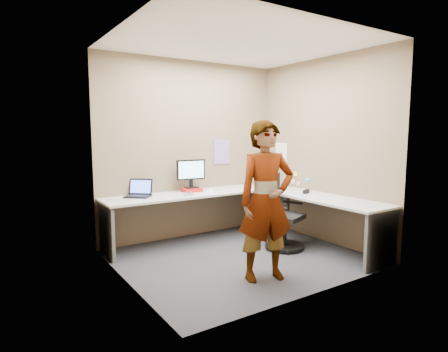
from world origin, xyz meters
TOP-DOWN VIEW (x-y plane):
  - ground at (0.00, 0.00)m, footprint 3.00×3.00m
  - wall_back at (0.00, 1.30)m, footprint 3.00×0.00m
  - wall_right at (1.50, 0.00)m, footprint 0.00×2.70m
  - wall_left at (-1.50, 0.00)m, footprint 0.00×2.70m
  - ceiling at (0.00, 0.00)m, footprint 3.00×3.00m
  - desk at (0.44, 0.39)m, footprint 2.98×2.58m
  - paper_ream at (-0.12, 1.08)m, footprint 0.30×0.23m
  - monitor at (-0.12, 1.10)m, footprint 0.45×0.15m
  - laptop at (-0.93, 1.13)m, footprint 0.43×0.43m
  - trackball_mouse at (-0.32, 0.81)m, footprint 0.12×0.08m
  - origami at (0.11, 0.91)m, footprint 0.10×0.10m
  - stapler at (1.21, 0.03)m, footprint 0.15×0.09m
  - flower at (1.33, 0.12)m, footprint 0.07×0.07m
  - calendar_purple at (0.55, 1.29)m, footprint 0.30×0.01m
  - calendar_white at (1.49, 0.90)m, footprint 0.01×0.28m
  - sticky_note_a at (1.49, 0.55)m, footprint 0.01×0.07m
  - sticky_note_b at (1.49, 0.60)m, footprint 0.01×0.07m
  - sticky_note_c at (1.49, 0.48)m, footprint 0.01×0.07m
  - sticky_note_d at (1.49, 0.70)m, footprint 0.01×0.07m
  - office_chair at (0.71, 0.01)m, footprint 0.59×0.59m
  - person at (-0.17, -0.72)m, footprint 0.73×0.57m

SIDE VIEW (x-z plane):
  - ground at x=0.00m, z-range 0.00..0.00m
  - office_chair at x=0.71m, z-range -0.09..0.93m
  - desk at x=0.44m, z-range 0.22..0.95m
  - trackball_mouse at x=-0.32m, z-range 0.72..0.79m
  - stapler at x=1.21m, z-range 0.73..0.78m
  - paper_ream at x=-0.12m, z-range 0.73..0.79m
  - origami at x=0.11m, z-range 0.73..0.79m
  - laptop at x=-0.93m, z-range 0.67..0.91m
  - sticky_note_c at x=1.49m, z-range 0.76..0.84m
  - sticky_note_b at x=1.49m, z-range 0.78..0.86m
  - flower at x=1.33m, z-range 0.77..0.98m
  - person at x=-0.17m, z-range 0.00..1.76m
  - sticky_note_d at x=1.49m, z-range 0.88..0.96m
  - sticky_note_a at x=1.49m, z-range 0.91..0.99m
  - monitor at x=-0.12m, z-range 0.82..1.25m
  - calendar_white at x=1.49m, z-range 1.06..1.44m
  - calendar_purple at x=0.55m, z-range 1.10..1.50m
  - wall_back at x=0.00m, z-range -0.15..2.85m
  - wall_right at x=1.50m, z-range 0.00..2.70m
  - wall_left at x=-1.50m, z-range 0.00..2.70m
  - ceiling at x=0.00m, z-range 2.70..2.70m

